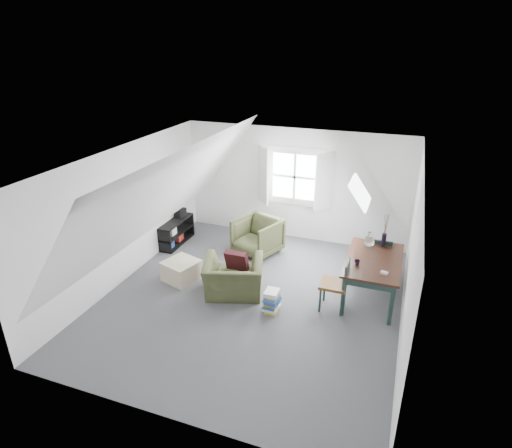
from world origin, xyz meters
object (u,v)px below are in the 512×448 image
at_px(armchair_far, 257,253).
at_px(dining_chair_near, 336,284).
at_px(dining_chair_far, 381,257).
at_px(ottoman, 181,270).
at_px(dining_table, 373,264).
at_px(armchair_near, 234,293).
at_px(magazine_stack, 272,301).
at_px(media_shelf, 175,233).

height_order(armchair_far, dining_chair_near, dining_chair_near).
height_order(dining_chair_far, dining_chair_near, dining_chair_near).
height_order(ottoman, dining_table, dining_table).
xyz_separation_m(armchair_near, dining_table, (2.31, 0.70, 0.67)).
bearing_deg(armchair_near, magazine_stack, 142.41).
relative_size(dining_chair_far, media_shelf, 0.82).
xyz_separation_m(armchair_far, ottoman, (-0.98, -1.52, 0.19)).
height_order(armchair_near, magazine_stack, magazine_stack).
distance_m(armchair_near, media_shelf, 2.48).
distance_m(dining_chair_far, magazine_stack, 2.37).
bearing_deg(dining_chair_far, armchair_far, -0.97).
distance_m(media_shelf, magazine_stack, 3.30).
xyz_separation_m(dining_chair_far, media_shelf, (-4.41, -0.01, -0.20)).
height_order(armchair_far, ottoman, armchair_far).
xyz_separation_m(armchair_near, dining_chair_near, (1.78, 0.15, 0.48)).
xyz_separation_m(armchair_near, media_shelf, (-2.01, 1.43, 0.24)).
bearing_deg(armchair_near, ottoman, -23.47).
distance_m(dining_chair_near, media_shelf, 4.00).
bearing_deg(dining_table, media_shelf, 172.72).
relative_size(armchair_far, magazine_stack, 2.21).
xyz_separation_m(ottoman, dining_chair_far, (3.52, 1.34, 0.26)).
xyz_separation_m(dining_chair_far, magazine_stack, (-1.59, -1.74, -0.25)).
xyz_separation_m(media_shelf, magazine_stack, (2.82, -1.72, -0.05)).
height_order(armchair_near, dining_table, dining_table).
bearing_deg(dining_chair_near, armchair_far, -148.38).
relative_size(armchair_far, dining_chair_far, 0.99).
relative_size(armchair_far, dining_chair_near, 0.92).
xyz_separation_m(armchair_far, magazine_stack, (0.95, -1.92, 0.19)).
height_order(media_shelf, magazine_stack, media_shelf).
relative_size(dining_table, magazine_stack, 3.97).
height_order(armchair_far, dining_table, dining_table).
bearing_deg(dining_chair_far, dining_table, 86.48).
relative_size(dining_table, media_shelf, 1.45).
bearing_deg(dining_table, magazine_stack, -144.23).
bearing_deg(magazine_stack, ottoman, 168.22).
relative_size(armchair_far, media_shelf, 0.81).
relative_size(armchair_far, ottoman, 1.49).
bearing_deg(ottoman, media_shelf, 123.90).
height_order(dining_chair_far, magazine_stack, dining_chair_far).
xyz_separation_m(armchair_far, dining_chair_far, (2.54, -0.19, 0.45)).
xyz_separation_m(ottoman, dining_chair_near, (2.90, 0.04, 0.29)).
height_order(ottoman, media_shelf, media_shelf).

